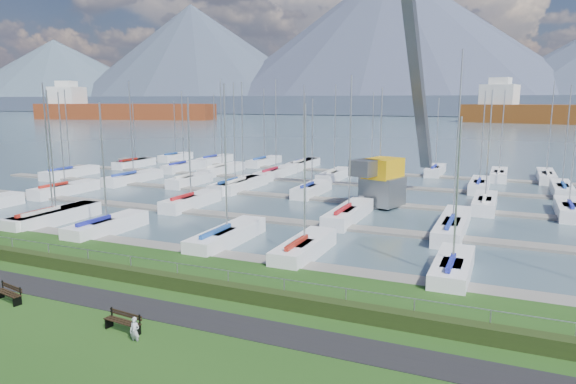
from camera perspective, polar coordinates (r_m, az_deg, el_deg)
The scene contains 14 objects.
path at distance 24.69m, azimuth -14.32°, elevation -12.59°, with size 160.00×2.00×0.04m, color black.
water at distance 281.38m, azimuth 20.69°, elevation 7.55°, with size 800.00×540.00×0.20m, color #475C68.
hedge at distance 26.51m, azimuth -10.88°, elevation -10.04°, with size 80.00×0.70×0.70m, color #212E11.
fence at distance 26.55m, azimuth -10.45°, elevation -8.06°, with size 0.04×0.04×80.00m, color #919499.
foothill at distance 351.15m, azimuth 21.37°, elevation 8.95°, with size 900.00×80.00×12.00m, color #434D62.
mountains at distance 427.15m, azimuth 23.17°, elevation 14.41°, with size 1190.00×360.00×115.00m.
docks at distance 49.90m, azimuth 6.40°, elevation -1.03°, with size 90.00×41.60×0.25m.
bench_left at distance 28.05m, azimuth -28.59°, elevation -9.86°, with size 1.85×0.76×0.85m.
bench_right at distance 22.87m, azimuth -17.83°, elevation -13.55°, with size 1.83×0.59×0.85m.
person at distance 21.79m, azimuth -16.69°, elevation -14.25°, with size 0.42×0.28×1.16m, color #ABABB2.
crane at distance 48.48m, azimuth 11.45°, elevation 5.13°, with size 5.49×13.47×22.35m.
cargo_ship_west at distance 277.57m, azimuth -18.43°, elevation 8.49°, with size 92.33×38.45×21.50m.
cargo_ship_mid at distance 241.22m, azimuth 29.05°, elevation 7.54°, with size 96.86×36.86×21.50m.
sailboat_fleet at distance 52.52m, azimuth 5.30°, elevation 5.67°, with size 75.40×49.56×13.50m.
Camera 1 is at (14.22, -20.84, 9.44)m, focal length 32.00 mm.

